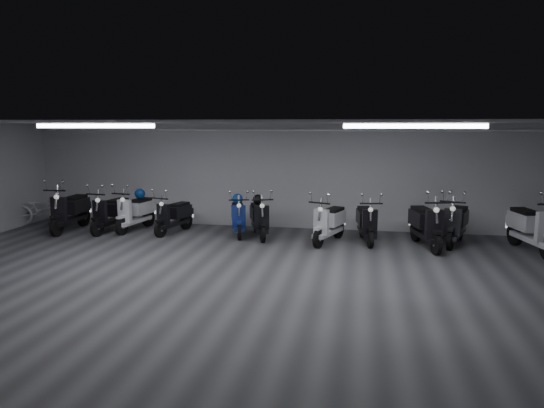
% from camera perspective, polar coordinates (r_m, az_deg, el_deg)
% --- Properties ---
extents(floor, '(14.00, 10.00, 0.01)m').
position_cam_1_polar(floor, '(8.58, -4.63, -9.60)').
color(floor, '#3C3C3F').
rests_on(floor, ground).
extents(ceiling, '(14.00, 10.00, 0.01)m').
position_cam_1_polar(ceiling, '(8.12, -4.89, 9.50)').
color(ceiling, gray).
rests_on(ceiling, ground).
extents(back_wall, '(14.00, 0.01, 2.80)m').
position_cam_1_polar(back_wall, '(13.09, 0.97, 3.29)').
color(back_wall, '#A9A9AC').
rests_on(back_wall, ground).
extents(front_wall, '(14.00, 0.01, 2.80)m').
position_cam_1_polar(front_wall, '(3.80, -25.34, -12.79)').
color(front_wall, '#A9A9AC').
rests_on(front_wall, ground).
extents(fluor_strip_left, '(2.40, 0.18, 0.08)m').
position_cam_1_polar(fluor_strip_left, '(10.22, -19.98, 8.57)').
color(fluor_strip_left, white).
rests_on(fluor_strip_left, ceiling).
extents(fluor_strip_right, '(2.40, 0.18, 0.08)m').
position_cam_1_polar(fluor_strip_right, '(8.88, 16.20, 8.73)').
color(fluor_strip_right, white).
rests_on(fluor_strip_right, ceiling).
extents(conduit, '(13.60, 0.05, 0.05)m').
position_cam_1_polar(conduit, '(12.94, 0.93, 8.63)').
color(conduit, white).
rests_on(conduit, back_wall).
extents(scooter_0, '(0.71, 1.95, 1.43)m').
position_cam_1_polar(scooter_0, '(13.75, -22.57, -0.00)').
color(scooter_0, black).
rests_on(scooter_0, floor).
extents(scooter_1, '(0.81, 1.83, 1.32)m').
position_cam_1_polar(scooter_1, '(13.31, -18.31, -0.31)').
color(scooter_1, black).
rests_on(scooter_1, floor).
extents(scooter_2, '(0.86, 1.83, 1.31)m').
position_cam_1_polar(scooter_2, '(13.26, -15.71, -0.24)').
color(scooter_2, silver).
rests_on(scooter_2, floor).
extents(scooter_3, '(0.95, 1.71, 1.21)m').
position_cam_1_polar(scooter_3, '(12.71, -11.44, -0.70)').
color(scooter_3, black).
rests_on(scooter_3, floor).
extents(scooter_4, '(1.00, 1.72, 1.22)m').
position_cam_1_polar(scooter_4, '(12.28, -3.98, -0.87)').
color(scooter_4, navy).
rests_on(scooter_4, floor).
extents(scooter_5, '(1.12, 1.80, 1.27)m').
position_cam_1_polar(scooter_5, '(12.01, -1.50, -0.95)').
color(scooter_5, black).
rests_on(scooter_5, floor).
extents(scooter_6, '(1.14, 1.82, 1.28)m').
position_cam_1_polar(scooter_6, '(11.50, 6.69, -1.43)').
color(scooter_6, silver).
rests_on(scooter_6, floor).
extents(scooter_7, '(0.83, 1.77, 1.27)m').
position_cam_1_polar(scooter_7, '(11.73, 10.99, -1.38)').
color(scooter_7, black).
rests_on(scooter_7, floor).
extents(scooter_8, '(1.06, 1.97, 1.40)m').
position_cam_1_polar(scooter_8, '(11.53, 17.58, -1.49)').
color(scooter_8, black).
rests_on(scooter_8, floor).
extents(scooter_9, '(1.19, 1.92, 1.35)m').
position_cam_1_polar(scooter_9, '(12.02, 20.73, -1.34)').
color(scooter_9, black).
rests_on(scooter_9, floor).
extents(bicycle, '(1.80, 1.08, 1.10)m').
position_cam_1_polar(bicycle, '(14.89, -25.18, -0.17)').
color(bicycle, silver).
rests_on(bicycle, floor).
extents(scooter_10, '(1.06, 2.04, 1.45)m').
position_cam_1_polar(scooter_10, '(11.99, 28.13, -1.63)').
color(scooter_10, silver).
rests_on(scooter_10, floor).
extents(helmet_0, '(0.26, 0.26, 0.26)m').
position_cam_1_polar(helmet_0, '(12.20, -1.66, 0.54)').
color(helmet_0, black).
rests_on(helmet_0, scooter_5).
extents(helmet_1, '(0.28, 0.28, 0.28)m').
position_cam_1_polar(helmet_1, '(13.41, -15.17, 1.16)').
color(helmet_1, navy).
rests_on(helmet_1, scooter_2).
extents(helmet_2, '(0.27, 0.27, 0.27)m').
position_cam_1_polar(helmet_2, '(12.46, -4.05, 0.59)').
color(helmet_2, navy).
rests_on(helmet_2, scooter_4).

